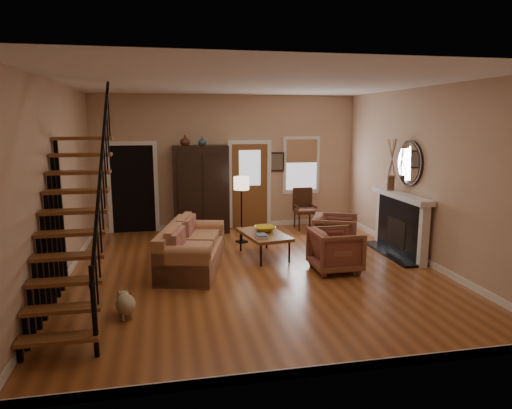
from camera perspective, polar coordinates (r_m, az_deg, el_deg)
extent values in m
plane|color=#975226|center=(8.31, -0.14, -8.34)|extent=(7.00, 7.00, 0.00)
plane|color=white|center=(7.89, -0.15, 14.98)|extent=(7.00, 7.00, 0.00)
cube|color=tan|center=(11.37, -3.57, 5.25)|extent=(6.50, 0.04, 3.30)
cube|color=tan|center=(7.98, -23.73, 2.16)|extent=(0.04, 7.00, 3.30)
cube|color=tan|center=(9.13, 20.33, 3.34)|extent=(0.04, 7.00, 3.30)
cube|color=black|center=(11.51, -15.07, 1.97)|extent=(1.00, 0.36, 2.10)
cube|color=brown|center=(11.50, -0.81, 2.32)|extent=(0.90, 0.06, 2.10)
cube|color=silver|center=(11.75, 5.70, 4.90)|extent=(0.96, 0.06, 1.46)
cube|color=black|center=(9.67, 17.78, -2.61)|extent=(0.24, 1.60, 1.15)
cube|color=white|center=(9.53, 17.68, 1.04)|extent=(0.30, 1.95, 0.10)
cylinder|color=silver|center=(9.51, 18.58, 4.92)|extent=(0.05, 0.90, 0.90)
imported|color=#4C2619|center=(10.79, -8.87, 7.93)|extent=(0.24, 0.24, 0.25)
imported|color=#334C60|center=(10.81, -6.73, 7.88)|extent=(0.20, 0.20, 0.21)
imported|color=gold|center=(9.18, 1.11, -3.04)|extent=(0.43, 0.43, 0.11)
imported|color=maroon|center=(8.35, 9.92, -5.64)|extent=(0.86, 0.83, 0.77)
imported|color=maroon|center=(9.41, 9.87, -3.71)|extent=(1.15, 1.14, 0.80)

